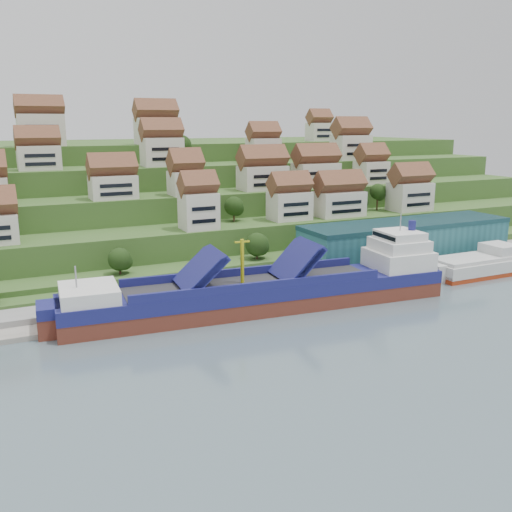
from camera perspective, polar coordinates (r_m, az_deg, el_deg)
ground at (r=119.71m, az=0.49°, el=-5.39°), size 300.00×300.00×0.00m
quay at (r=141.13m, az=5.13°, el=-2.06°), size 180.00×14.00×2.20m
hillside at (r=213.22m, az=-11.84°, el=5.55°), size 260.00×128.00×31.00m
hillside_village at (r=170.02m, az=-8.19°, el=8.32°), size 155.08×63.79×29.62m
hillside_trees at (r=155.50m, az=-7.29°, el=5.13°), size 138.54×61.75×30.50m
warehouse at (r=159.56m, az=14.76°, el=1.59°), size 60.00×15.00×10.00m
flagpole at (r=134.60m, az=5.57°, el=-0.29°), size 1.28×0.16×8.00m
cargo_ship at (r=120.17m, az=1.56°, el=-3.60°), size 82.53×19.23×18.18m
second_ship at (r=157.26m, az=21.57°, el=-0.86°), size 27.75×10.33×8.04m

